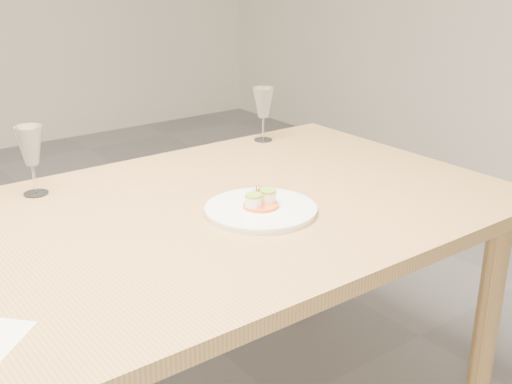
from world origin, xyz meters
TOP-DOWN VIEW (x-y plane):
  - dining_table at (0.00, 0.00)m, footprint 2.40×1.00m
  - dinner_plate at (0.49, -0.10)m, footprint 0.28×0.28m
  - wine_glass_2 at (0.08, 0.37)m, footprint 0.08×0.08m
  - wine_glass_3 at (0.90, 0.42)m, footprint 0.07×0.07m

SIDE VIEW (x-z plane):
  - dining_table at x=0.00m, z-range 0.31..1.06m
  - dinner_plate at x=0.49m, z-range 0.72..0.80m
  - wine_glass_3 at x=0.90m, z-range 0.79..0.97m
  - wine_glass_2 at x=0.08m, z-range 0.79..0.98m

